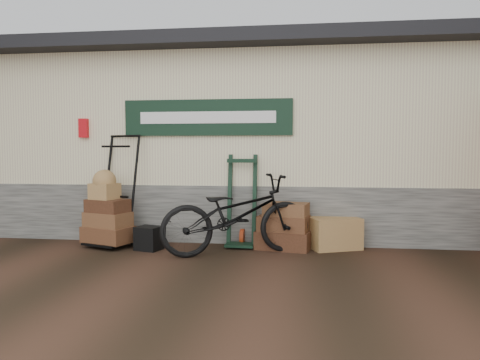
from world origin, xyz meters
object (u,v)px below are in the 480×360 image
green_barrow (242,201)px  bicycle (237,210)px  porter_trolley (116,189)px  black_trunk (149,238)px  wicker_hamper (335,233)px  suitcase_stack (284,225)px

green_barrow → bicycle: size_ratio=0.65×
porter_trolley → black_trunk: size_ratio=5.02×
porter_trolley → black_trunk: porter_trolley is taller
green_barrow → wicker_hamper: 1.46m
green_barrow → black_trunk: size_ratio=4.02×
porter_trolley → black_trunk: 0.96m
green_barrow → bicycle: green_barrow is taller
green_barrow → porter_trolley: bearing=-173.0°
green_barrow → suitcase_stack: bearing=-6.9°
suitcase_stack → wicker_hamper: (0.74, 0.10, -0.12)m
porter_trolley → green_barrow: size_ratio=1.25×
suitcase_stack → bicycle: 0.83m
suitcase_stack → bicycle: size_ratio=0.37×
wicker_hamper → bicycle: (-1.38, -0.57, 0.39)m
porter_trolley → suitcase_stack: size_ratio=2.21×
wicker_hamper → black_trunk: wicker_hamper is taller
bicycle → green_barrow: bearing=-22.8°
porter_trolley → black_trunk: (0.60, -0.29, -0.69)m
suitcase_stack → black_trunk: bearing=-170.0°
green_barrow → wicker_hamper: bearing=2.3°
green_barrow → bicycle: bearing=-87.2°
porter_trolley → bicycle: size_ratio=0.81×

